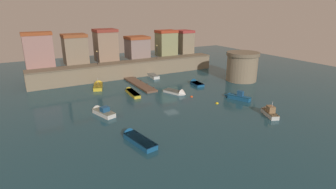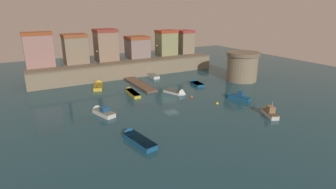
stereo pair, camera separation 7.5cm
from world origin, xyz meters
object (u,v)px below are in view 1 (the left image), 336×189
object	(u,v)px
quay_lamp_0	(97,55)
moored_boat_7	(152,75)
moored_boat_3	(268,112)
moored_boat_6	(135,138)
quay_lamp_1	(157,50)
moored_boat_1	(178,93)
moored_boat_8	(98,85)
moored_boat_2	(195,83)
moored_boat_4	(101,111)
mooring_buoy_1	(106,108)
mooring_buoy_2	(217,104)
mooring_buoy_0	(192,97)
fortress_tower	(242,66)
moored_boat_0	(131,92)
moored_boat_5	(236,96)

from	to	relation	value
quay_lamp_0	moored_boat_7	distance (m)	14.19
moored_boat_3	moored_boat_6	distance (m)	22.66
quay_lamp_1	moored_boat_1	distance (m)	20.08
moored_boat_6	moored_boat_8	xyz separation A→B (m)	(2.78, 27.29, 0.05)
moored_boat_2	moored_boat_4	distance (m)	24.99
mooring_buoy_1	mooring_buoy_2	size ratio (longest dim) A/B	0.96
quay_lamp_0	mooring_buoy_0	world-z (taller)	quay_lamp_0
moored_boat_8	mooring_buoy_0	world-z (taller)	moored_boat_8
moored_boat_1	mooring_buoy_2	world-z (taller)	moored_boat_1
mooring_buoy_0	fortress_tower	bearing A→B (deg)	15.21
fortress_tower	moored_boat_0	bearing A→B (deg)	173.39
moored_boat_4	mooring_buoy_0	world-z (taller)	moored_boat_4
moored_boat_0	moored_boat_7	xyz separation A→B (m)	(9.89, 10.74, 0.06)
moored_boat_4	moored_boat_6	world-z (taller)	moored_boat_4
moored_boat_3	moored_boat_4	world-z (taller)	moored_boat_3
moored_boat_6	mooring_buoy_1	xyz separation A→B (m)	(0.35, 13.84, -0.39)
moored_boat_5	moored_boat_8	world-z (taller)	moored_boat_8
quay_lamp_1	moored_boat_4	xyz separation A→B (m)	(-21.56, -21.66, -5.79)
moored_boat_8	moored_boat_0	bearing A→B (deg)	-131.07
moored_boat_2	moored_boat_3	world-z (taller)	moored_boat_3
moored_boat_8	mooring_buoy_1	bearing A→B (deg)	-171.63
quay_lamp_1	moored_boat_2	xyz separation A→B (m)	(2.36, -14.42, -5.96)
moored_boat_2	moored_boat_6	size ratio (longest dim) A/B	0.64
mooring_buoy_2	moored_boat_4	bearing A→B (deg)	164.71
moored_boat_2	moored_boat_7	bearing A→B (deg)	31.63
moored_boat_6	fortress_tower	bearing A→B (deg)	-74.50
fortress_tower	moored_boat_7	xyz separation A→B (m)	(-17.23, 13.88, -3.05)
moored_boat_7	moored_boat_8	xyz separation A→B (m)	(-14.46, -2.91, 0.02)
moored_boat_3	moored_boat_7	world-z (taller)	moored_boat_3
moored_boat_4	moored_boat_5	distance (m)	25.36
moored_boat_0	moored_boat_2	size ratio (longest dim) A/B	1.54
moored_boat_7	mooring_buoy_0	world-z (taller)	moored_boat_7
moored_boat_1	mooring_buoy_2	distance (m)	9.11
quay_lamp_0	quay_lamp_1	world-z (taller)	quay_lamp_1
moored_boat_5	moored_boat_8	bearing A→B (deg)	23.82
moored_boat_8	moored_boat_7	bearing A→B (deg)	-60.01
fortress_tower	mooring_buoy_2	size ratio (longest dim) A/B	13.67
quay_lamp_1	moored_boat_5	world-z (taller)	quay_lamp_1
quay_lamp_0	mooring_buoy_1	bearing A→B (deg)	-102.35
moored_boat_0	moored_boat_1	bearing A→B (deg)	-117.39
moored_boat_0	moored_boat_7	size ratio (longest dim) A/B	1.24
moored_boat_1	moored_boat_7	world-z (taller)	moored_boat_7
fortress_tower	moored_boat_7	world-z (taller)	fortress_tower
moored_boat_0	moored_boat_3	world-z (taller)	moored_boat_3
moored_boat_3	moored_boat_5	distance (m)	8.76
moored_boat_1	moored_boat_3	bearing A→B (deg)	1.16
quay_lamp_1	moored_boat_2	bearing A→B (deg)	-80.71
moored_boat_0	moored_boat_6	distance (m)	20.81
fortress_tower	moored_boat_6	bearing A→B (deg)	-154.66
moored_boat_0	moored_boat_8	distance (m)	9.07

